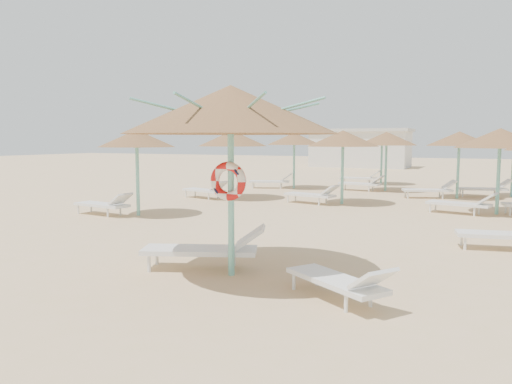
% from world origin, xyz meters
% --- Properties ---
extents(ground, '(120.00, 120.00, 0.00)m').
position_xyz_m(ground, '(0.00, 0.00, 0.00)').
color(ground, tan).
rests_on(ground, ground).
extents(main_palapa, '(3.62, 3.62, 3.25)m').
position_xyz_m(main_palapa, '(0.17, -0.07, 2.83)').
color(main_palapa, '#6FC1AF').
rests_on(main_palapa, ground).
extents(lounger_main_a, '(2.29, 1.43, 0.80)m').
position_xyz_m(lounger_main_a, '(-0.41, 0.11, 0.38)').
color(lounger_main_a, white).
rests_on(lounger_main_a, ground).
extents(lounger_main_b, '(1.84, 1.49, 0.67)m').
position_xyz_m(lounger_main_b, '(2.28, -0.67, 0.32)').
color(lounger_main_b, white).
rests_on(lounger_main_b, ground).
extents(palapa_field, '(19.31, 16.72, 2.70)m').
position_xyz_m(palapa_field, '(1.84, 10.90, 2.30)').
color(palapa_field, '#6FC1AF').
rests_on(palapa_field, ground).
extents(service_hut, '(8.40, 4.40, 3.25)m').
position_xyz_m(service_hut, '(-6.00, 35.00, 1.64)').
color(service_hut, silver).
rests_on(service_hut, ground).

